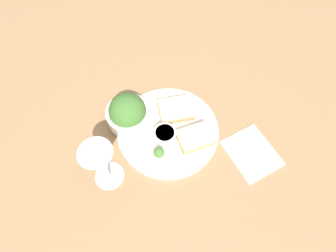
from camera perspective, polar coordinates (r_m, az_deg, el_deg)
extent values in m
plane|color=#93704C|center=(0.74, 0.00, -1.25)|extent=(4.00, 4.00, 0.00)
cylinder|color=silver|center=(0.73, 0.00, -1.00)|extent=(0.28, 0.28, 0.01)
cylinder|color=white|center=(0.73, -8.54, 2.22)|extent=(0.12, 0.12, 0.05)
sphere|color=#3D6B2D|center=(0.71, -8.79, 3.19)|extent=(0.10, 0.10, 0.10)
cylinder|color=white|center=(0.70, -0.68, -1.93)|extent=(0.06, 0.06, 0.03)
cylinder|color=beige|center=(0.69, -0.69, -1.56)|extent=(0.05, 0.05, 0.01)
cube|color=tan|center=(0.75, 1.64, 3.45)|extent=(0.12, 0.11, 0.02)
cube|color=#F4E5C1|center=(0.74, 1.67, 3.98)|extent=(0.11, 0.11, 0.01)
cube|color=tan|center=(0.71, 5.90, -2.63)|extent=(0.11, 0.10, 0.02)
cube|color=#F4E5C1|center=(0.70, 5.99, -2.16)|extent=(0.10, 0.09, 0.01)
cylinder|color=silver|center=(0.70, -12.57, -10.51)|extent=(0.07, 0.07, 0.01)
cylinder|color=silver|center=(0.67, -13.21, -9.49)|extent=(0.01, 0.01, 0.07)
cone|color=silver|center=(0.60, -14.70, -7.10)|extent=(0.08, 0.08, 0.08)
sphere|color=#477533|center=(0.68, -1.99, -5.79)|extent=(0.03, 0.03, 0.03)
cube|color=white|center=(0.75, 17.81, -5.55)|extent=(0.15, 0.16, 0.01)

